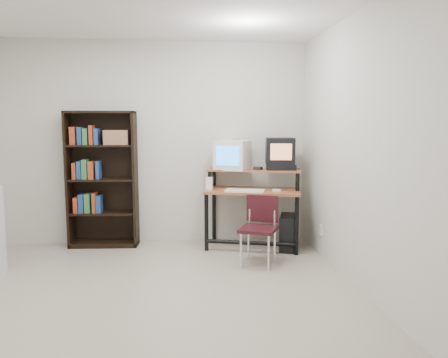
{
  "coord_description": "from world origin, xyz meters",
  "views": [
    {
      "loc": [
        0.31,
        -3.74,
        1.56
      ],
      "look_at": [
        0.83,
        1.1,
        0.94
      ],
      "focal_mm": 35.0,
      "sensor_mm": 36.0,
      "label": 1
    }
  ],
  "objects": [
    {
      "name": "back_wall",
      "position": [
        0.0,
        2.0,
        1.3
      ],
      "size": [
        4.0,
        0.01,
        2.6
      ],
      "primitive_type": "cube",
      "color": "beige",
      "rests_on": "floor"
    },
    {
      "name": "computer_desk",
      "position": [
        1.26,
        1.59,
        0.68
      ],
      "size": [
        1.28,
        0.88,
        0.98
      ],
      "rotation": [
        0.0,
        0.0,
        -0.27
      ],
      "color": "#9C5933",
      "rests_on": "floor"
    },
    {
      "name": "vcr",
      "position": [
        1.6,
        1.58,
        1.01
      ],
      "size": [
        0.39,
        0.31,
        0.08
      ],
      "primitive_type": "cube",
      "rotation": [
        0.0,
        0.0,
        -0.13
      ],
      "color": "black",
      "rests_on": "computer_desk"
    },
    {
      "name": "mouse",
      "position": [
        1.51,
        1.43,
        0.74
      ],
      "size": [
        0.1,
        0.07,
        0.03
      ],
      "primitive_type": "cube",
      "rotation": [
        0.0,
        0.0,
        -0.07
      ],
      "color": "white",
      "rests_on": "mousepad"
    },
    {
      "name": "bookshelf",
      "position": [
        -0.63,
        1.86,
        0.88
      ],
      "size": [
        0.87,
        0.35,
        1.71
      ],
      "rotation": [
        0.0,
        0.0,
        -0.07
      ],
      "color": "black",
      "rests_on": "floor"
    },
    {
      "name": "desk_speaker",
      "position": [
        0.71,
        1.66,
        0.8
      ],
      "size": [
        0.1,
        0.09,
        0.17
      ],
      "primitive_type": "cube",
      "rotation": [
        0.0,
        0.0,
        -0.26
      ],
      "color": "white",
      "rests_on": "computer_desk"
    },
    {
      "name": "front_wall",
      "position": [
        0.0,
        -2.0,
        1.3
      ],
      "size": [
        4.0,
        0.01,
        2.6
      ],
      "primitive_type": "cube",
      "color": "beige",
      "rests_on": "floor"
    },
    {
      "name": "wall_outlet",
      "position": [
        1.99,
        1.15,
        0.3
      ],
      "size": [
        0.02,
        0.08,
        0.12
      ],
      "primitive_type": "cube",
      "color": "beige",
      "rests_on": "right_wall"
    },
    {
      "name": "floor",
      "position": [
        0.0,
        0.0,
        -0.01
      ],
      "size": [
        4.0,
        4.0,
        0.01
      ],
      "primitive_type": "cube",
      "color": "#B3A694",
      "rests_on": "ground"
    },
    {
      "name": "mousepad",
      "position": [
        1.53,
        1.42,
        0.72
      ],
      "size": [
        0.22,
        0.18,
        0.01
      ],
      "primitive_type": "cube",
      "rotation": [
        0.0,
        0.0,
        -0.01
      ],
      "color": "black",
      "rests_on": "computer_desk"
    },
    {
      "name": "keyboard",
      "position": [
        1.13,
        1.45,
        0.74
      ],
      "size": [
        0.51,
        0.34,
        0.03
      ],
      "primitive_type": "cube",
      "rotation": [
        0.0,
        0.0,
        -0.31
      ],
      "color": "white",
      "rests_on": "computer_desk"
    },
    {
      "name": "crt_monitor",
      "position": [
        1.01,
        1.77,
        1.16
      ],
      "size": [
        0.52,
        0.52,
        0.37
      ],
      "rotation": [
        0.0,
        0.0,
        -0.45
      ],
      "color": "white",
      "rests_on": "computer_desk"
    },
    {
      "name": "pc_tower",
      "position": [
        1.68,
        1.45,
        0.21
      ],
      "size": [
        0.33,
        0.49,
        0.42
      ],
      "primitive_type": "cube",
      "rotation": [
        0.0,
        0.0,
        -0.31
      ],
      "color": "black",
      "rests_on": "floor"
    },
    {
      "name": "crt_tv",
      "position": [
        1.6,
        1.62,
        1.21
      ],
      "size": [
        0.39,
        0.39,
        0.33
      ],
      "rotation": [
        0.0,
        0.0,
        -0.15
      ],
      "color": "black",
      "rests_on": "vcr"
    },
    {
      "name": "right_wall",
      "position": [
        2.0,
        0.0,
        1.3
      ],
      "size": [
        0.01,
        4.0,
        2.6
      ],
      "primitive_type": "cube",
      "color": "beige",
      "rests_on": "floor"
    },
    {
      "name": "cd_spindle",
      "position": [
        1.32,
        1.61,
        0.99
      ],
      "size": [
        0.16,
        0.16,
        0.05
      ],
      "primitive_type": "cylinder",
      "rotation": [
        0.0,
        0.0,
        -0.41
      ],
      "color": "#26262B",
      "rests_on": "computer_desk"
    },
    {
      "name": "school_chair",
      "position": [
        1.21,
        0.92,
        0.46
      ],
      "size": [
        0.5,
        0.5,
        0.76
      ],
      "rotation": [
        0.0,
        0.0,
        -0.44
      ],
      "color": "black",
      "rests_on": "floor"
    }
  ]
}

